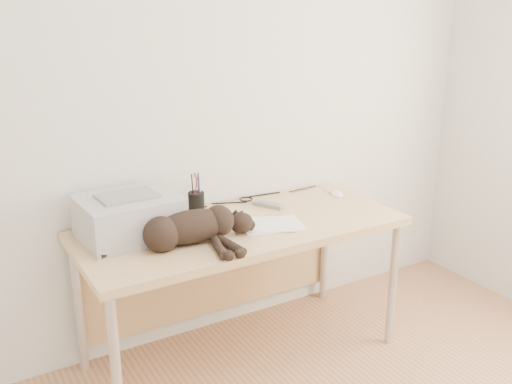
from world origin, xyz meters
TOP-DOWN VIEW (x-y plane):
  - wall_back at (0.00, 1.75)m, footprint 3.50×0.00m
  - desk at (0.00, 1.48)m, footprint 1.60×0.70m
  - printer at (-0.52, 1.52)m, footprint 0.45×0.39m
  - papers at (0.11, 1.31)m, footprint 0.38×0.32m
  - cat at (-0.32, 1.29)m, footprint 0.71×0.34m
  - mug at (-0.28, 1.62)m, footprint 0.15×0.15m
  - pen_cup at (-0.12, 1.64)m, footprint 0.08×0.08m
  - remote_grey at (0.25, 1.54)m, footprint 0.13×0.18m
  - remote_black at (0.01, 1.37)m, footprint 0.11×0.18m
  - mouse at (0.69, 1.52)m, footprint 0.10×0.13m
  - cable_tangle at (0.00, 1.70)m, footprint 1.36×0.08m

SIDE VIEW (x-z plane):
  - desk at x=0.00m, z-range 0.24..0.98m
  - papers at x=0.11m, z-range 0.74..0.75m
  - cable_tangle at x=0.00m, z-range 0.74..0.75m
  - remote_grey at x=0.25m, z-range 0.74..0.76m
  - remote_black at x=0.01m, z-range 0.74..0.76m
  - mouse at x=0.69m, z-range 0.74..0.78m
  - mug at x=-0.28m, z-range 0.74..0.84m
  - pen_cup at x=-0.12m, z-range 0.69..0.91m
  - cat at x=-0.32m, z-range 0.73..0.89m
  - printer at x=-0.52m, z-range 0.74..0.94m
  - wall_back at x=0.00m, z-range -0.45..3.05m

